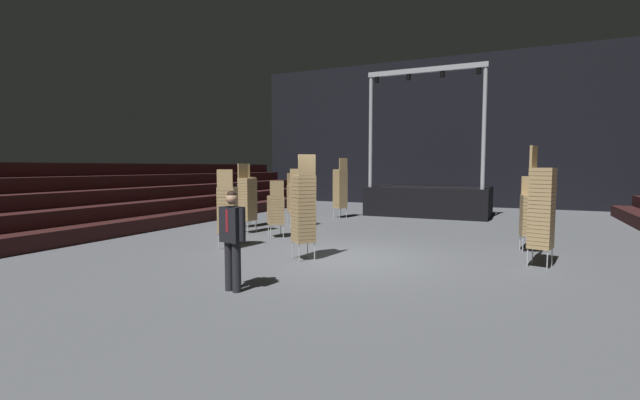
# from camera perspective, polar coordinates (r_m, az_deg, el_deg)

# --- Properties ---
(ground_plane) EXTENTS (22.00, 30.00, 0.10)m
(ground_plane) POSITION_cam_1_polar(r_m,az_deg,el_deg) (10.12, 3.62, -7.95)
(ground_plane) COLOR #515459
(arena_end_wall) EXTENTS (22.00, 0.30, 8.00)m
(arena_end_wall) POSITION_cam_1_polar(r_m,az_deg,el_deg) (24.55, 16.60, 8.64)
(arena_end_wall) COLOR black
(arena_end_wall) RESTS_ON ground_plane
(bleacher_bank_left) EXTENTS (3.75, 24.00, 2.25)m
(bleacher_bank_left) POSITION_cam_1_polar(r_m,az_deg,el_deg) (16.33, -26.28, 0.48)
(bleacher_bank_left) COLOR black
(bleacher_bank_left) RESTS_ON ground_plane
(stage_riser) EXTENTS (5.08, 3.39, 6.12)m
(stage_riser) POSITION_cam_1_polar(r_m,az_deg,el_deg) (19.66, 14.31, 0.17)
(stage_riser) COLOR black
(stage_riser) RESTS_ON ground_plane
(man_with_tie) EXTENTS (0.57, 0.30, 1.72)m
(man_with_tie) POSITION_cam_1_polar(r_m,az_deg,el_deg) (7.42, -11.58, -4.53)
(man_with_tie) COLOR black
(man_with_tie) RESTS_ON ground_plane
(chair_stack_front_left) EXTENTS (0.51, 0.51, 1.88)m
(chair_stack_front_left) POSITION_cam_1_polar(r_m,az_deg,el_deg) (11.91, 26.15, -1.69)
(chair_stack_front_left) COLOR #B2B5BA
(chair_stack_front_left) RESTS_ON ground_plane
(chair_stack_front_right) EXTENTS (0.62, 0.62, 2.39)m
(chair_stack_front_right) POSITION_cam_1_polar(r_m,az_deg,el_deg) (9.75, -2.21, -1.00)
(chair_stack_front_right) COLOR #B2B5BA
(chair_stack_front_right) RESTS_ON ground_plane
(chair_stack_mid_left) EXTENTS (0.56, 0.56, 2.05)m
(chair_stack_mid_left) POSITION_cam_1_polar(r_m,az_deg,el_deg) (11.40, -12.16, -1.16)
(chair_stack_mid_left) COLOR #B2B5BA
(chair_stack_mid_left) RESTS_ON ground_plane
(chair_stack_mid_right) EXTENTS (0.62, 0.62, 1.71)m
(chair_stack_mid_right) POSITION_cam_1_polar(r_m,az_deg,el_deg) (12.92, -5.89, -1.19)
(chair_stack_mid_right) COLOR #B2B5BA
(chair_stack_mid_right) RESTS_ON ground_plane
(chair_stack_mid_centre) EXTENTS (0.60, 0.60, 2.48)m
(chair_stack_mid_centre) POSITION_cam_1_polar(r_m,az_deg,el_deg) (17.87, 2.70, 1.59)
(chair_stack_mid_centre) COLOR #B2B5BA
(chair_stack_mid_centre) RESTS_ON ground_plane
(chair_stack_rear_left) EXTENTS (0.54, 0.54, 2.56)m
(chair_stack_rear_left) POSITION_cam_1_polar(r_m,az_deg,el_deg) (10.12, 27.30, -0.81)
(chair_stack_rear_left) COLOR #B2B5BA
(chair_stack_rear_left) RESTS_ON ground_plane
(chair_stack_rear_right) EXTENTS (0.54, 0.54, 2.05)m
(chair_stack_rear_right) POSITION_cam_1_polar(r_m,az_deg,el_deg) (15.13, -3.06, 0.28)
(chair_stack_rear_right) COLOR #B2B5BA
(chair_stack_rear_right) RESTS_ON ground_plane
(chair_stack_rear_centre) EXTENTS (0.59, 0.59, 2.22)m
(chair_stack_rear_centre) POSITION_cam_1_polar(r_m,az_deg,el_deg) (15.28, -9.61, 0.58)
(chair_stack_rear_centre) COLOR #B2B5BA
(chair_stack_rear_centre) RESTS_ON ground_plane
(chair_stack_aisle_left) EXTENTS (0.62, 0.62, 1.88)m
(chair_stack_aisle_left) POSITION_cam_1_polar(r_m,az_deg,el_deg) (16.34, -3.46, 0.29)
(chair_stack_aisle_left) COLOR #B2B5BA
(chair_stack_aisle_left) RESTS_ON ground_plane
(chair_stack_aisle_right) EXTENTS (0.52, 0.52, 2.22)m
(chair_stack_aisle_right) POSITION_cam_1_polar(r_m,az_deg,el_deg) (13.95, -9.62, 0.22)
(chair_stack_aisle_right) COLOR #B2B5BA
(chair_stack_aisle_right) RESTS_ON ground_plane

